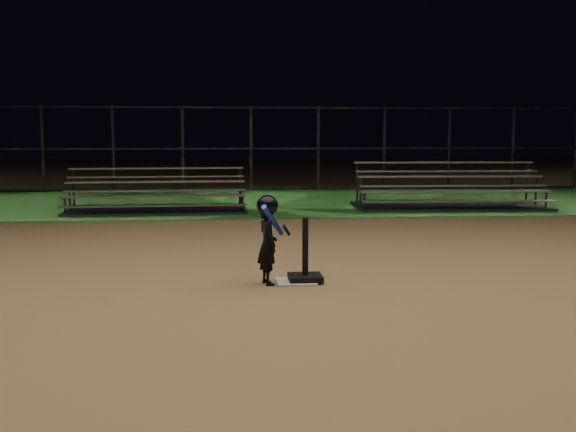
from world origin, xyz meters
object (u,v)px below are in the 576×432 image
object	(u,v)px
batting_tee	(305,269)
bleacher_right	(449,199)
home_plate	(296,282)
child_batter	(268,237)
bleacher_left	(157,203)

from	to	relation	value
batting_tee	bleacher_right	size ratio (longest dim) A/B	0.17
home_plate	bleacher_right	world-z (taller)	bleacher_right
child_batter	bleacher_left	bearing A→B (deg)	-1.03
batting_tee	bleacher_left	xyz separation A→B (m)	(-2.38, 7.55, 0.04)
home_plate	bleacher_left	distance (m)	7.91
home_plate	child_batter	world-z (taller)	child_batter
home_plate	bleacher_right	distance (m)	8.89
batting_tee	child_batter	size ratio (longest dim) A/B	0.71
home_plate	child_batter	xyz separation A→B (m)	(-0.33, -0.06, 0.53)
batting_tee	child_batter	distance (m)	0.59
home_plate	child_batter	distance (m)	0.62
child_batter	home_plate	bearing A→B (deg)	-94.74
home_plate	batting_tee	xyz separation A→B (m)	(0.11, 0.02, 0.14)
batting_tee	bleacher_right	world-z (taller)	bleacher_right
home_plate	child_batter	size ratio (longest dim) A/B	0.44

